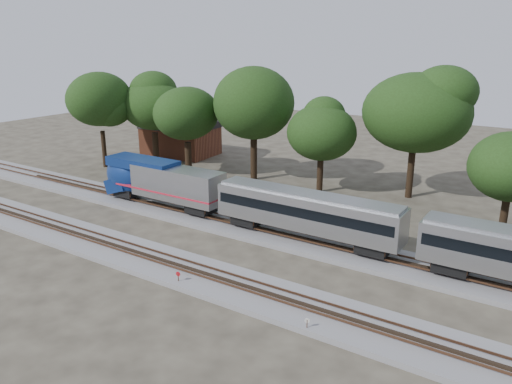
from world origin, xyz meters
TOP-DOWN VIEW (x-y plane):
  - ground at (0.00, 0.00)m, footprint 160.00×160.00m
  - track_far at (0.00, 6.00)m, footprint 160.00×5.00m
  - track_near at (0.00, -4.00)m, footprint 160.00×5.00m
  - switch_stand_red at (0.88, -5.87)m, footprint 0.36×0.07m
  - switch_stand_white at (11.51, -6.21)m, footprint 0.31×0.16m
  - switch_lever at (5.08, -5.39)m, footprint 0.57×0.45m
  - brick_building at (-27.40, 26.78)m, footprint 11.12×8.29m
  - tree_0 at (-31.13, 15.13)m, footprint 9.52×9.52m
  - tree_1 at (-26.33, 20.27)m, footprint 8.48×8.48m
  - tree_2 at (-18.56, 18.20)m, footprint 8.20×8.20m
  - tree_3 at (-10.18, 21.01)m, footprint 9.80×9.80m
  - tree_4 at (-0.78, 20.65)m, footprint 7.11×7.11m
  - tree_5 at (8.55, 24.33)m, footprint 9.67×9.67m
  - tree_6 at (19.17, 16.53)m, footprint 6.83×6.83m

SIDE VIEW (x-z plane):
  - ground at x=0.00m, z-range 0.00..0.00m
  - switch_lever at x=5.08m, z-range 0.00..0.30m
  - track_far at x=0.00m, z-range -0.16..0.57m
  - track_near at x=0.00m, z-range -0.16..0.57m
  - switch_stand_white at x=11.51m, z-range 0.14..1.18m
  - switch_stand_red at x=0.88m, z-range 0.16..1.29m
  - brick_building at x=-27.40m, z-range 0.02..5.08m
  - tree_6 at x=19.17m, z-range 1.88..11.50m
  - tree_4 at x=-0.78m, z-range 1.96..11.99m
  - tree_2 at x=-18.56m, z-range 2.27..13.82m
  - tree_1 at x=-26.33m, z-range 2.35..14.31m
  - tree_0 at x=-31.13m, z-range 2.64..16.06m
  - tree_5 at x=8.55m, z-range 2.69..16.32m
  - tree_3 at x=-10.18m, z-range 2.72..16.53m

